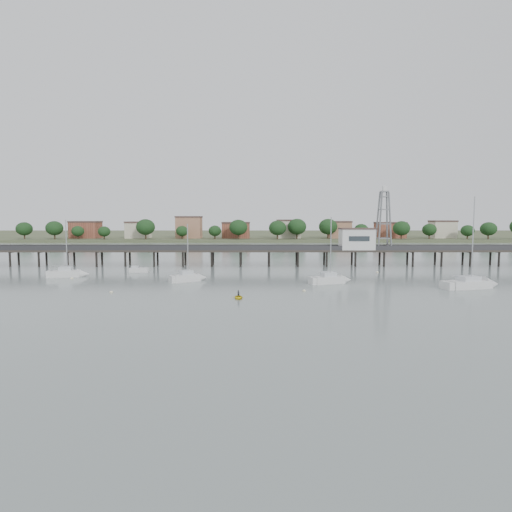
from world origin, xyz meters
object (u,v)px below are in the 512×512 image
at_px(sailboat_c, 334,280).
at_px(sailboat_b, 71,274).
at_px(yellow_dinghy, 238,298).
at_px(sailboat_f, 191,278).
at_px(lattice_tower, 384,221).
at_px(pier, 255,250).
at_px(white_tender, 139,270).
at_px(sailboat_d, 477,284).

distance_m(sailboat_c, sailboat_b, 51.68).
bearing_deg(yellow_dinghy, sailboat_f, 113.30).
height_order(lattice_tower, yellow_dinghy, lattice_tower).
relative_size(sailboat_b, sailboat_f, 1.07).
distance_m(pier, white_tender, 28.35).
bearing_deg(lattice_tower, sailboat_c, -121.26).
bearing_deg(white_tender, sailboat_c, -21.23).
xyz_separation_m(pier, sailboat_f, (-11.86, -25.88, -3.14)).
relative_size(white_tender, yellow_dinghy, 1.59).
relative_size(sailboat_c, white_tender, 3.11).
bearing_deg(sailboat_d, white_tender, 145.57).
bearing_deg(sailboat_d, pier, 122.16).
height_order(pier, sailboat_b, sailboat_b).
bearing_deg(sailboat_f, lattice_tower, -2.65).
distance_m(sailboat_b, white_tender, 13.60).
bearing_deg(sailboat_d, sailboat_c, 151.44).
distance_m(sailboat_f, white_tender, 18.80).
xyz_separation_m(sailboat_c, yellow_dinghy, (-16.63, -14.74, -0.65)).
distance_m(lattice_tower, white_tender, 59.02).
relative_size(pier, sailboat_c, 12.02).
bearing_deg(pier, lattice_tower, 0.00).
xyz_separation_m(sailboat_d, yellow_dinghy, (-39.74, -9.53, -0.63)).
height_order(sailboat_b, white_tender, sailboat_b).
bearing_deg(lattice_tower, yellow_dinghy, -128.13).
bearing_deg(white_tender, sailboat_f, -44.29).
bearing_deg(pier, sailboat_c, -63.38).
bearing_deg(sailboat_c, sailboat_f, 154.53).
height_order(sailboat_f, yellow_dinghy, sailboat_f).
relative_size(sailboat_f, yellow_dinghy, 4.42).
height_order(pier, white_tender, pier).
height_order(sailboat_b, sailboat_f, sailboat_b).
distance_m(sailboat_c, white_tender, 42.47).
bearing_deg(pier, white_tender, -153.38).
relative_size(sailboat_b, yellow_dinghy, 4.74).
relative_size(lattice_tower, sailboat_d, 0.96).
height_order(sailboat_b, yellow_dinghy, sailboat_b).
height_order(sailboat_c, white_tender, sailboat_c).
relative_size(sailboat_c, sailboat_d, 0.77).
bearing_deg(white_tender, sailboat_b, -147.44).
distance_m(pier, yellow_dinghy, 43.39).
height_order(lattice_tower, sailboat_f, lattice_tower).
bearing_deg(lattice_tower, pier, -180.00).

